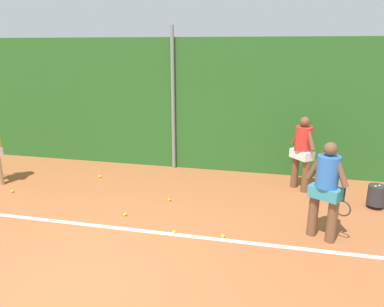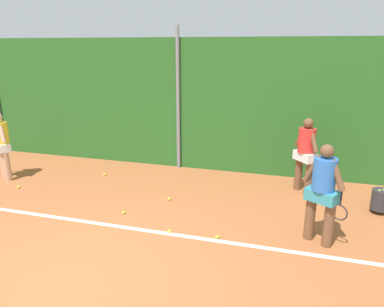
# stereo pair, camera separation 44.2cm
# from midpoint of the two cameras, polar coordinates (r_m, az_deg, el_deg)

# --- Properties ---
(ground_plane) EXTENTS (31.75, 31.75, 0.00)m
(ground_plane) POSITION_cam_midpoint_polar(r_m,az_deg,el_deg) (6.92, -9.94, -11.91)
(ground_plane) COLOR #A85B33
(hedge_fence_backdrop) EXTENTS (20.64, 0.25, 3.51)m
(hedge_fence_backdrop) POSITION_cam_midpoint_polar(r_m,az_deg,el_deg) (9.83, -0.61, 7.82)
(hedge_fence_backdrop) COLOR #286023
(hedge_fence_backdrop) RESTS_ON ground_plane
(fence_post_center) EXTENTS (0.10, 0.10, 3.80)m
(fence_post_center) POSITION_cam_midpoint_polar(r_m,az_deg,el_deg) (9.64, -0.91, 8.52)
(fence_post_center) COLOR gray
(fence_post_center) RESTS_ON ground_plane
(court_baseline_paint) EXTENTS (15.08, 0.10, 0.01)m
(court_baseline_paint) POSITION_cam_midpoint_polar(r_m,az_deg,el_deg) (7.00, -9.55, -11.47)
(court_baseline_paint) COLOR white
(court_baseline_paint) RESTS_ON ground_plane
(player_foreground_near) EXTENTS (0.74, 0.53, 1.77)m
(player_foreground_near) POSITION_cam_midpoint_polar(r_m,az_deg,el_deg) (6.46, 22.05, -5.34)
(player_foreground_near) COLOR brown
(player_foreground_near) RESTS_ON ground_plane
(player_midcourt) EXTENTS (0.70, 0.53, 1.71)m
(player_midcourt) POSITION_cam_midpoint_polar(r_m,az_deg,el_deg) (10.06, -27.00, 1.53)
(player_midcourt) COLOR tan
(player_midcourt) RESTS_ON ground_plane
(player_backcourt_far) EXTENTS (0.56, 0.59, 1.76)m
(player_backcourt_far) POSITION_cam_midpoint_polar(r_m,az_deg,el_deg) (8.59, 19.12, 0.31)
(player_backcourt_far) COLOR brown
(player_backcourt_far) RESTS_ON ground_plane
(ball_hopper) EXTENTS (0.36, 0.36, 0.51)m
(ball_hopper) POSITION_cam_midpoint_polar(r_m,az_deg,el_deg) (8.37, 29.25, -6.46)
(ball_hopper) COLOR #2D2D33
(ball_hopper) RESTS_ON ground_plane
(tennis_ball_0) EXTENTS (0.07, 0.07, 0.07)m
(tennis_ball_0) POSITION_cam_midpoint_polar(r_m,az_deg,el_deg) (6.70, -1.74, -12.32)
(tennis_ball_0) COLOR #CCDB33
(tennis_ball_0) RESTS_ON ground_plane
(tennis_ball_1) EXTENTS (0.07, 0.07, 0.07)m
(tennis_ball_1) POSITION_cam_midpoint_polar(r_m,az_deg,el_deg) (6.56, 6.03, -13.12)
(tennis_ball_1) COLOR #CCDB33
(tennis_ball_1) RESTS_ON ground_plane
(tennis_ball_2) EXTENTS (0.07, 0.07, 0.07)m
(tennis_ball_2) POSITION_cam_midpoint_polar(r_m,az_deg,el_deg) (7.47, -9.21, -9.31)
(tennis_ball_2) COLOR #CCDB33
(tennis_ball_2) RESTS_ON ground_plane
(tennis_ball_3) EXTENTS (0.07, 0.07, 0.07)m
(tennis_ball_3) POSITION_cam_midpoint_polar(r_m,az_deg,el_deg) (7.99, -2.06, -7.28)
(tennis_ball_3) COLOR #CCDB33
(tennis_ball_3) RESTS_ON ground_plane
(tennis_ball_4) EXTENTS (0.07, 0.07, 0.07)m
(tennis_ball_4) POSITION_cam_midpoint_polar(r_m,az_deg,el_deg) (9.49, -24.77, -4.90)
(tennis_ball_4) COLOR #CCDB33
(tennis_ball_4) RESTS_ON ground_plane
(tennis_ball_7) EXTENTS (0.07, 0.07, 0.07)m
(tennis_ball_7) POSITION_cam_midpoint_polar(r_m,az_deg,el_deg) (9.65, -12.55, -3.33)
(tennis_ball_7) COLOR #CCDB33
(tennis_ball_7) RESTS_ON ground_plane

